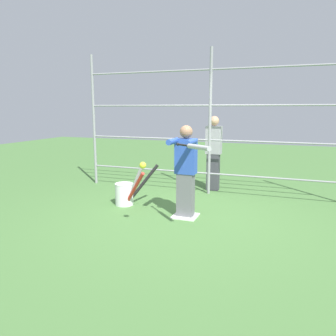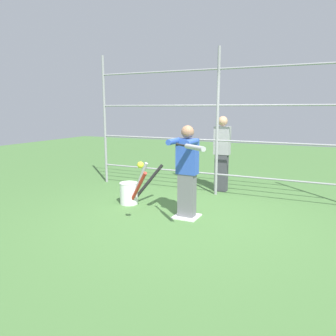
% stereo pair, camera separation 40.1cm
% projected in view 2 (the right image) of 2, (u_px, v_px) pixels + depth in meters
% --- Properties ---
extents(ground_plane, '(24.00, 24.00, 0.00)m').
position_uv_depth(ground_plane, '(187.00, 217.00, 5.43)').
color(ground_plane, '#4C7A3D').
extents(home_plate, '(0.40, 0.40, 0.02)m').
position_uv_depth(home_plate, '(187.00, 216.00, 5.42)').
color(home_plate, white).
rests_on(home_plate, ground).
extents(fence_backstop, '(5.58, 0.06, 2.96)m').
position_uv_depth(fence_backstop, '(217.00, 123.00, 6.58)').
color(fence_backstop, '#939399').
rests_on(fence_backstop, ground).
extents(batter, '(0.39, 0.51, 1.51)m').
position_uv_depth(batter, '(187.00, 169.00, 5.26)').
color(batter, slate).
rests_on(batter, ground).
extents(baseball_bat_swinging, '(0.67, 0.67, 0.09)m').
position_uv_depth(baseball_bat_swinging, '(192.00, 147.00, 4.34)').
color(baseball_bat_swinging, black).
extents(softball_in_flight, '(0.10, 0.10, 0.10)m').
position_uv_depth(softball_in_flight, '(141.00, 165.00, 4.60)').
color(softball_in_flight, yellow).
extents(bat_bucket, '(0.75, 0.72, 0.84)m').
position_uv_depth(bat_bucket, '(131.00, 192.00, 6.10)').
color(bat_bucket, white).
rests_on(bat_bucket, ground).
extents(bystander_behind_fence, '(0.33, 0.21, 1.61)m').
position_uv_depth(bystander_behind_fence, '(222.00, 153.00, 7.00)').
color(bystander_behind_fence, '#3F3F47').
rests_on(bystander_behind_fence, ground).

